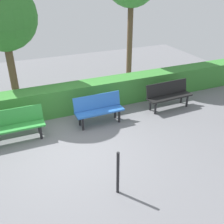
{
  "coord_description": "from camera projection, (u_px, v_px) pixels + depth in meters",
  "views": [
    {
      "loc": [
        1.22,
        5.5,
        3.98
      ],
      "look_at": [
        -1.33,
        -0.43,
        0.55
      ],
      "focal_mm": 42.01,
      "sensor_mm": 36.0,
      "label": 1
    }
  ],
  "objects": [
    {
      "name": "ground_plane",
      "position": [
        71.0,
        148.0,
        6.75
      ],
      "size": [
        16.9,
        16.9,
        0.0
      ],
      "primitive_type": "plane",
      "color": "slate"
    },
    {
      "name": "bench_black",
      "position": [
        168.0,
        94.0,
        8.56
      ],
      "size": [
        1.57,
        0.52,
        0.86
      ],
      "rotation": [
        0.0,
        0.0,
        0.04
      ],
      "color": "black",
      "rests_on": "ground_plane"
    },
    {
      "name": "bench_blue",
      "position": [
        99.0,
        108.0,
        7.67
      ],
      "size": [
        1.44,
        0.48,
        0.86
      ],
      "rotation": [
        0.0,
        0.0,
        0.01
      ],
      "color": "blue",
      "rests_on": "ground_plane"
    },
    {
      "name": "bench_green",
      "position": [
        13.0,
        124.0,
        6.86
      ],
      "size": [
        1.6,
        0.47,
        0.86
      ],
      "rotation": [
        0.0,
        0.0,
        -0.01
      ],
      "color": "#2D8C38",
      "rests_on": "ground_plane"
    },
    {
      "name": "hedge_row",
      "position": [
        86.0,
        96.0,
        8.56
      ],
      "size": [
        12.9,
        0.68,
        0.88
      ],
      "primitive_type": "cube",
      "color": "#387F33",
      "rests_on": "ground_plane"
    },
    {
      "name": "tree_mid",
      "position": [
        2.0,
        17.0,
        7.72
      ],
      "size": [
        2.07,
        2.07,
        3.9
      ],
      "color": "brown",
      "rests_on": "ground_plane"
    },
    {
      "name": "railing_post_mid",
      "position": [
        118.0,
        173.0,
        5.15
      ],
      "size": [
        0.06,
        0.06,
        1.0
      ],
      "primitive_type": "cylinder",
      "color": "black",
      "rests_on": "ground_plane"
    }
  ]
}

